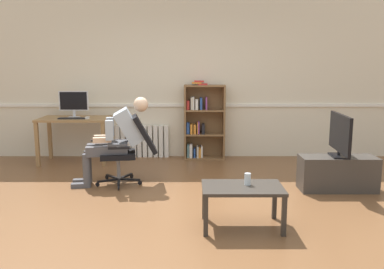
% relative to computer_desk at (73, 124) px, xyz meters
% --- Properties ---
extents(ground_plane, '(18.00, 18.00, 0.00)m').
position_rel_computer_desk_xyz_m(ground_plane, '(1.82, -2.15, -0.64)').
color(ground_plane, brown).
extents(back_wall, '(12.00, 0.13, 2.70)m').
position_rel_computer_desk_xyz_m(back_wall, '(1.82, 0.50, 0.70)').
color(back_wall, beige).
rests_on(back_wall, ground_plane).
extents(computer_desk, '(1.14, 0.66, 0.76)m').
position_rel_computer_desk_xyz_m(computer_desk, '(0.00, 0.00, 0.00)').
color(computer_desk, '#9E7547').
rests_on(computer_desk, ground_plane).
extents(imac_monitor, '(0.49, 0.14, 0.44)m').
position_rel_computer_desk_xyz_m(imac_monitor, '(-0.02, 0.08, 0.37)').
color(imac_monitor, silver).
rests_on(imac_monitor, computer_desk).
extents(keyboard, '(0.44, 0.12, 0.02)m').
position_rel_computer_desk_xyz_m(keyboard, '(0.01, -0.14, 0.12)').
color(keyboard, black).
rests_on(keyboard, computer_desk).
extents(computer_mouse, '(0.06, 0.10, 0.03)m').
position_rel_computer_desk_xyz_m(computer_mouse, '(0.24, -0.12, 0.13)').
color(computer_mouse, white).
rests_on(computer_mouse, computer_desk).
extents(bookshelf, '(0.70, 0.29, 1.35)m').
position_rel_computer_desk_xyz_m(bookshelf, '(2.12, 0.29, -0.01)').
color(bookshelf, brown).
rests_on(bookshelf, ground_plane).
extents(radiator, '(0.94, 0.08, 0.57)m').
position_rel_computer_desk_xyz_m(radiator, '(1.07, 0.39, -0.36)').
color(radiator, white).
rests_on(radiator, ground_plane).
extents(office_chair, '(0.85, 0.63, 0.95)m').
position_rel_computer_desk_xyz_m(office_chair, '(1.10, -1.21, -0.13)').
color(office_chair, black).
rests_on(office_chair, ground_plane).
extents(person_seated, '(1.06, 0.47, 1.19)m').
position_rel_computer_desk_xyz_m(person_seated, '(0.93, -1.24, -0.00)').
color(person_seated, '#4C4C51').
rests_on(person_seated, ground_plane).
extents(tv_stand, '(0.98, 0.37, 0.45)m').
position_rel_computer_desk_xyz_m(tv_stand, '(3.85, -1.53, -0.42)').
color(tv_stand, '#3D3833').
rests_on(tv_stand, ground_plane).
extents(tv_screen, '(0.22, 0.84, 0.55)m').
position_rel_computer_desk_xyz_m(tv_screen, '(3.85, -1.53, 0.10)').
color(tv_screen, black).
rests_on(tv_screen, tv_stand).
extents(coffee_table, '(0.81, 0.51, 0.43)m').
position_rel_computer_desk_xyz_m(coffee_table, '(2.46, -2.74, -0.27)').
color(coffee_table, '#332D28').
rests_on(coffee_table, ground_plane).
extents(drinking_glass, '(0.06, 0.06, 0.12)m').
position_rel_computer_desk_xyz_m(drinking_glass, '(2.51, -2.69, -0.16)').
color(drinking_glass, silver).
rests_on(drinking_glass, coffee_table).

